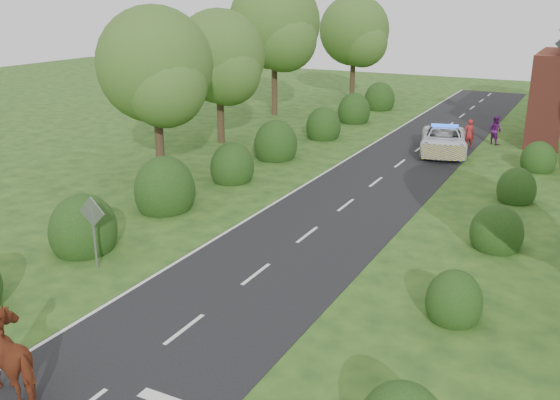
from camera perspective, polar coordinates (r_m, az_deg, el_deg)
The scene contains 14 objects.
ground at distance 17.67m, azimuth -8.73°, elevation -11.64°, with size 120.00×120.00×0.00m, color #21401A.
road at distance 30.07m, azimuth 8.13°, elevation 1.15°, with size 6.00×70.00×0.02m, color black.
road_markings at distance 28.77m, azimuth 3.75°, elevation 0.54°, with size 4.96×70.00×0.01m.
hedgerow_left at distance 29.77m, azimuth -5.89°, elevation 2.54°, with size 2.75×50.41×3.00m.
hedgerow_right at distance 24.98m, azimuth 19.60°, elevation -2.01°, with size 2.10×45.78×2.10m.
tree_left_a at distance 30.89m, azimuth -11.15°, elevation 11.56°, with size 5.74×5.60×8.38m.
tree_left_b at distance 38.28m, azimuth -5.40°, elevation 12.58°, with size 5.74×5.60×8.07m.
tree_left_c at distance 47.52m, azimuth -0.29°, elevation 15.53°, with size 6.97×6.80×10.22m.
tree_left_d at distance 55.71m, azimuth 6.99°, elevation 14.88°, with size 6.15×6.00×8.89m.
road_sign at distance 21.37m, azimuth -16.74°, elevation -1.94°, with size 1.06×0.08×2.53m.
cow at distance 15.86m, azimuth -22.70°, elevation -13.46°, with size 1.16×2.19×1.55m, color #602714.
police_van at distance 37.48m, azimuth 14.73°, elevation 5.33°, with size 3.72×5.97×1.68m.
pedestrian_red at distance 39.17m, azimuth 16.89°, elevation 5.83°, with size 0.64×0.42×1.74m, color maroon.
pedestrian_purple at distance 40.67m, azimuth 19.08°, elevation 6.06°, with size 0.85×0.67×1.76m, color #54145C.
Camera 1 is at (9.28, -12.25, 8.72)m, focal length 40.00 mm.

